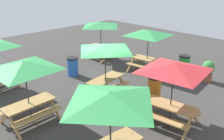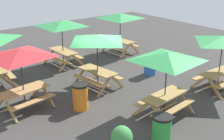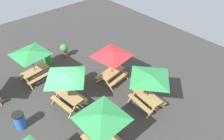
{
  "view_description": "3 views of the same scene",
  "coord_description": "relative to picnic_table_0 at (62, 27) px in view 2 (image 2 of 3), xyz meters",
  "views": [
    {
      "loc": [
        6.9,
        7.56,
        4.96
      ],
      "look_at": [
        -0.5,
        0.06,
        0.9
      ],
      "focal_mm": 40.0,
      "sensor_mm": 36.0,
      "label": 1
    },
    {
      "loc": [
        -9.9,
        7.41,
        5.33
      ],
      "look_at": [
        -0.5,
        0.06,
        0.9
      ],
      "focal_mm": 50.0,
      "sensor_mm": 36.0,
      "label": 2
    },
    {
      "loc": [
        8.52,
        -3.71,
        9.46
      ],
      "look_at": [
        0.16,
        3.59,
        0.9
      ],
      "focal_mm": 35.0,
      "sensor_mm": 36.0,
      "label": 3
    }
  ],
  "objects": [
    {
      "name": "ground_plane",
      "position": [
        -3.56,
        -0.04,
        -1.99
      ],
      "size": [
        26.66,
        26.66,
        0.0
      ],
      "primitive_type": "plane",
      "color": "#3D3A38",
      "rests_on": "ground"
    },
    {
      "name": "picnic_table_0",
      "position": [
        0.0,
        0.0,
        0.0
      ],
      "size": [
        2.83,
        2.83,
        2.34
      ],
      "rotation": [
        0.0,
        0.0,
        0.03
      ],
      "color": "tan",
      "rests_on": "ground"
    },
    {
      "name": "picnic_table_1",
      "position": [
        -3.4,
        3.56,
        0.0
      ],
      "size": [
        2.8,
        2.8,
        2.34
      ],
      "rotation": [
        0.0,
        0.0,
        1.72
      ],
      "color": "tan",
      "rests_on": "ground"
    },
    {
      "name": "picnic_table_2",
      "position": [
        -3.41,
        0.28,
        0.0
      ],
      "size": [
        2.23,
        2.23,
        2.34
      ],
      "rotation": [
        0.0,
        0.0,
        0.12
      ],
      "color": "tan",
      "rests_on": "ground"
    },
    {
      "name": "picnic_table_4",
      "position": [
        -6.67,
        -3.6,
        0.0
      ],
      "size": [
        2.0,
        2.0,
        2.34
      ],
      "rotation": [
        0.0,
        0.0,
        1.57
      ],
      "color": "tan",
      "rests_on": "ground"
    },
    {
      "name": "picnic_table_5",
      "position": [
        -0.19,
        -3.59,
        0.0
      ],
      "size": [
        2.81,
        2.81,
        2.34
      ],
      "rotation": [
        0.0,
        0.0,
        0.1
      ],
      "color": "tan",
      "rests_on": "ground"
    },
    {
      "name": "picnic_table_6",
      "position": [
        -6.85,
        -0.14,
        0.0
      ],
      "size": [
        2.81,
        2.81,
        2.34
      ],
      "rotation": [
        0.0,
        0.0,
        1.69
      ],
      "color": "tan",
      "rests_on": "ground"
    },
    {
      "name": "trash_bin_orange",
      "position": [
        -4.67,
        1.96,
        -1.49
      ],
      "size": [
        0.59,
        0.59,
        0.98
      ],
      "color": "orange",
      "rests_on": "ground"
    },
    {
      "name": "trash_bin_green",
      "position": [
        -8.12,
        1.35,
        -1.49
      ],
      "size": [
        0.59,
        0.59,
        0.98
      ],
      "color": "green",
      "rests_on": "ground"
    },
    {
      "name": "trash_bin_blue",
      "position": [
        -3.71,
        -2.52,
        -1.49
      ],
      "size": [
        0.59,
        0.59,
        0.98
      ],
      "color": "blue",
      "rests_on": "ground"
    }
  ]
}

